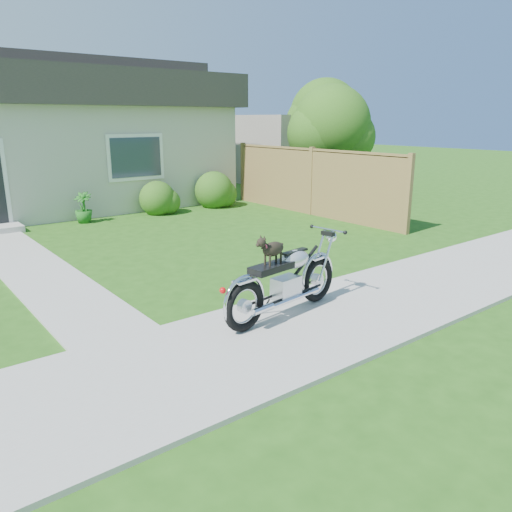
{
  "coord_description": "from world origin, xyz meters",
  "views": [
    {
      "loc": [
        -3.64,
        -4.45,
        2.66
      ],
      "look_at": [
        0.61,
        1.0,
        0.75
      ],
      "focal_mm": 35.0,
      "sensor_mm": 36.0,
      "label": 1
    }
  ],
  "objects": [
    {
      "name": "house",
      "position": [
        -0.0,
        11.99,
        2.16
      ],
      "size": [
        12.6,
        7.03,
        4.5
      ],
      "color": "beige",
      "rests_on": "ground"
    },
    {
      "name": "walkway",
      "position": [
        -1.5,
        5.0,
        0.01
      ],
      "size": [
        1.2,
        8.0,
        0.03
      ],
      "primitive_type": "cube",
      "color": "#9E9B93",
      "rests_on": "ground"
    },
    {
      "name": "fence",
      "position": [
        6.3,
        5.75,
        0.94
      ],
      "size": [
        0.12,
        6.62,
        1.9
      ],
      "color": "brown",
      "rests_on": "ground"
    },
    {
      "name": "tree_far",
      "position": [
        10.83,
        9.54,
        2.67
      ],
      "size": [
        2.75,
        2.72,
        4.16
      ],
      "color": "#3D2B1C",
      "rests_on": "ground"
    },
    {
      "name": "motorcycle_with_dog",
      "position": [
        0.65,
        0.39,
        0.55
      ],
      "size": [
        2.22,
        0.66,
        1.17
      ],
      "rotation": [
        0.0,
        0.0,
        0.14
      ],
      "color": "black",
      "rests_on": "sidewalk"
    },
    {
      "name": "tree_near",
      "position": [
        8.28,
        6.75,
        2.37
      ],
      "size": [
        2.5,
        2.42,
        3.71
      ],
      "color": "#3D2B1C",
      "rests_on": "ground"
    },
    {
      "name": "ground",
      "position": [
        0.0,
        0.0,
        0.0
      ],
      "size": [
        80.0,
        80.0,
        0.0
      ],
      "primitive_type": "plane",
      "color": "#235114",
      "rests_on": "ground"
    },
    {
      "name": "potted_plant_right",
      "position": [
        0.74,
        8.55,
        0.4
      ],
      "size": [
        0.64,
        0.64,
        0.81
      ],
      "primitive_type": "imported",
      "rotation": [
        0.0,
        0.0,
        5.57
      ],
      "color": "#1D611A",
      "rests_on": "ground"
    },
    {
      "name": "shrub_row",
      "position": [
        0.88,
        8.5,
        0.45
      ],
      "size": [
        10.76,
        1.19,
        1.19
      ],
      "color": "#2D5817",
      "rests_on": "ground"
    },
    {
      "name": "sidewalk",
      "position": [
        0.0,
        0.0,
        0.02
      ],
      "size": [
        24.0,
        2.2,
        0.04
      ],
      "primitive_type": "cube",
      "color": "#9E9B93",
      "rests_on": "ground"
    }
  ]
}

